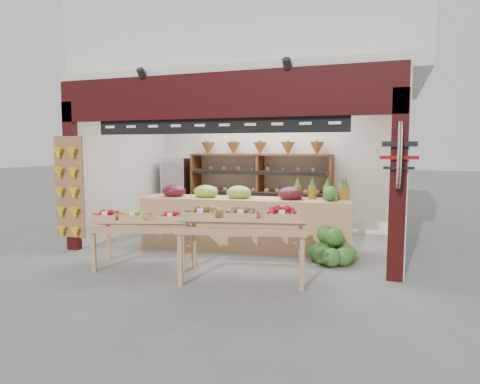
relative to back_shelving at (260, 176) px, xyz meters
name	(u,v)px	position (x,y,z in m)	size (l,w,h in m)	color
ground	(236,248)	(0.12, -1.94, -1.21)	(60.00, 60.00, 0.00)	slate
shop_structure	(262,49)	(0.12, -0.32, 2.71)	(6.36, 5.12, 5.40)	silver
banana_board	(68,189)	(-2.61, -3.11, -0.09)	(0.60, 0.15, 1.80)	olive
gift_sign	(399,155)	(2.87, -3.08, 0.54)	(0.04, 0.93, 0.92)	silver
back_shelving	(260,176)	(0.00, 0.00, 0.00)	(3.22, 0.53, 1.97)	brown
refrigerator	(179,191)	(-2.03, -0.05, -0.41)	(0.62, 0.62, 1.60)	#B7B9BE
cardboard_stack	(176,225)	(-1.41, -1.37, -0.96)	(1.03, 0.78, 0.68)	beige
mid_counter	(244,221)	(0.28, -1.94, -0.69)	(3.82, 1.17, 1.16)	tan
display_table_left	(137,220)	(-0.95, -3.51, -0.49)	(1.63, 1.23, 0.94)	tan
display_table_right	(244,218)	(0.84, -3.60, -0.34)	(1.91, 1.33, 1.09)	tan
watermelon_pile	(332,250)	(1.93, -2.35, -1.00)	(0.78, 0.75, 0.57)	#1C4818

